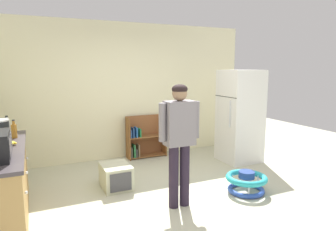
{
  "coord_description": "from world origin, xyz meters",
  "views": [
    {
      "loc": [
        -1.77,
        -3.5,
        1.83
      ],
      "look_at": [
        0.14,
        0.66,
        1.09
      ],
      "focal_mm": 32.05,
      "sensor_mm": 36.0,
      "label": 1
    }
  ],
  "objects_px": {
    "standing_person": "(179,135)",
    "baby_walker": "(246,182)",
    "bookshelf": "(143,139)",
    "amber_bottle": "(14,131)",
    "white_cup": "(2,137)",
    "clear_bottle": "(7,126)",
    "refrigerator": "(240,116)",
    "banana_bunch": "(11,143)",
    "pet_carrier": "(116,176)"
  },
  "relations": [
    {
      "from": "banana_bunch",
      "to": "clear_bottle",
      "type": "bearing_deg",
      "value": 96.08
    },
    {
      "from": "standing_person",
      "to": "clear_bottle",
      "type": "height_order",
      "value": "standing_person"
    },
    {
      "from": "baby_walker",
      "to": "pet_carrier",
      "type": "relative_size",
      "value": 1.09
    },
    {
      "from": "standing_person",
      "to": "bookshelf",
      "type": "bearing_deg",
      "value": 81.66
    },
    {
      "from": "bookshelf",
      "to": "baby_walker",
      "type": "xyz_separation_m",
      "value": [
        0.76,
        -2.32,
        -0.2
      ]
    },
    {
      "from": "banana_bunch",
      "to": "white_cup",
      "type": "bearing_deg",
      "value": 112.18
    },
    {
      "from": "refrigerator",
      "to": "clear_bottle",
      "type": "distance_m",
      "value": 4.01
    },
    {
      "from": "baby_walker",
      "to": "banana_bunch",
      "type": "distance_m",
      "value": 3.22
    },
    {
      "from": "standing_person",
      "to": "banana_bunch",
      "type": "distance_m",
      "value": 2.05
    },
    {
      "from": "bookshelf",
      "to": "white_cup",
      "type": "bearing_deg",
      "value": -150.02
    },
    {
      "from": "baby_walker",
      "to": "amber_bottle",
      "type": "height_order",
      "value": "amber_bottle"
    },
    {
      "from": "bookshelf",
      "to": "banana_bunch",
      "type": "xyz_separation_m",
      "value": [
        -2.29,
        -1.67,
        0.56
      ]
    },
    {
      "from": "pet_carrier",
      "to": "banana_bunch",
      "type": "height_order",
      "value": "banana_bunch"
    },
    {
      "from": "amber_bottle",
      "to": "banana_bunch",
      "type": "bearing_deg",
      "value": -92.73
    },
    {
      "from": "banana_bunch",
      "to": "clear_bottle",
      "type": "relative_size",
      "value": 0.64
    },
    {
      "from": "bookshelf",
      "to": "pet_carrier",
      "type": "xyz_separation_m",
      "value": [
        -0.94,
        -1.35,
        -0.18
      ]
    },
    {
      "from": "pet_carrier",
      "to": "amber_bottle",
      "type": "relative_size",
      "value": 2.24
    },
    {
      "from": "bookshelf",
      "to": "amber_bottle",
      "type": "bearing_deg",
      "value": -150.61
    },
    {
      "from": "refrigerator",
      "to": "banana_bunch",
      "type": "relative_size",
      "value": 11.24
    },
    {
      "from": "bookshelf",
      "to": "amber_bottle",
      "type": "height_order",
      "value": "amber_bottle"
    },
    {
      "from": "baby_walker",
      "to": "standing_person",
      "type": "bearing_deg",
      "value": 179.08
    },
    {
      "from": "bookshelf",
      "to": "baby_walker",
      "type": "distance_m",
      "value": 2.45
    },
    {
      "from": "white_cup",
      "to": "pet_carrier",
      "type": "bearing_deg",
      "value": 1.72
    },
    {
      "from": "bookshelf",
      "to": "clear_bottle",
      "type": "height_order",
      "value": "clear_bottle"
    },
    {
      "from": "bookshelf",
      "to": "standing_person",
      "type": "height_order",
      "value": "standing_person"
    },
    {
      "from": "pet_carrier",
      "to": "white_cup",
      "type": "height_order",
      "value": "white_cup"
    },
    {
      "from": "standing_person",
      "to": "baby_walker",
      "type": "distance_m",
      "value": 1.37
    },
    {
      "from": "bookshelf",
      "to": "white_cup",
      "type": "relative_size",
      "value": 8.95
    },
    {
      "from": "baby_walker",
      "to": "amber_bottle",
      "type": "bearing_deg",
      "value": 161.13
    },
    {
      "from": "amber_bottle",
      "to": "white_cup",
      "type": "bearing_deg",
      "value": -141.06
    },
    {
      "from": "standing_person",
      "to": "pet_carrier",
      "type": "bearing_deg",
      "value": 122.13
    },
    {
      "from": "refrigerator",
      "to": "bookshelf",
      "type": "height_order",
      "value": "refrigerator"
    },
    {
      "from": "baby_walker",
      "to": "pet_carrier",
      "type": "bearing_deg",
      "value": 150.23
    },
    {
      "from": "baby_walker",
      "to": "bookshelf",
      "type": "bearing_deg",
      "value": 108.24
    },
    {
      "from": "refrigerator",
      "to": "baby_walker",
      "type": "bearing_deg",
      "value": -123.67
    },
    {
      "from": "baby_walker",
      "to": "amber_bottle",
      "type": "xyz_separation_m",
      "value": [
        -3.04,
        1.04,
        0.84
      ]
    },
    {
      "from": "bookshelf",
      "to": "white_cup",
      "type": "distance_m",
      "value": 2.84
    },
    {
      "from": "standing_person",
      "to": "amber_bottle",
      "type": "distance_m",
      "value": 2.19
    },
    {
      "from": "refrigerator",
      "to": "standing_person",
      "type": "distance_m",
      "value": 2.35
    },
    {
      "from": "bookshelf",
      "to": "baby_walker",
      "type": "bearing_deg",
      "value": -71.76
    },
    {
      "from": "refrigerator",
      "to": "clear_bottle",
      "type": "relative_size",
      "value": 7.24
    },
    {
      "from": "standing_person",
      "to": "clear_bottle",
      "type": "distance_m",
      "value": 2.49
    },
    {
      "from": "bookshelf",
      "to": "standing_person",
      "type": "distance_m",
      "value": 2.4
    },
    {
      "from": "baby_walker",
      "to": "white_cup",
      "type": "height_order",
      "value": "white_cup"
    },
    {
      "from": "clear_bottle",
      "to": "bookshelf",
      "type": "bearing_deg",
      "value": 20.29
    },
    {
      "from": "refrigerator",
      "to": "pet_carrier",
      "type": "height_order",
      "value": "refrigerator"
    },
    {
      "from": "amber_bottle",
      "to": "standing_person",
      "type": "bearing_deg",
      "value": -27.8
    },
    {
      "from": "bookshelf",
      "to": "amber_bottle",
      "type": "xyz_separation_m",
      "value": [
        -2.27,
        -1.28,
        0.64
      ]
    },
    {
      "from": "baby_walker",
      "to": "banana_bunch",
      "type": "bearing_deg",
      "value": 168.09
    },
    {
      "from": "bookshelf",
      "to": "baby_walker",
      "type": "relative_size",
      "value": 1.41
    }
  ]
}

